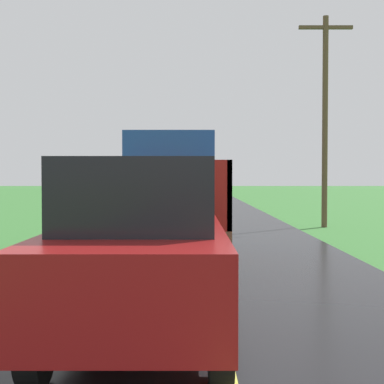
# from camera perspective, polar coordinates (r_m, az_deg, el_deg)

# --- Properties ---
(banana_truck_near) EXTENTS (2.38, 5.82, 2.80)m
(banana_truck_near) POSITION_cam_1_polar(r_m,az_deg,el_deg) (11.68, -2.64, -0.09)
(banana_truck_near) COLOR #2D2D30
(banana_truck_near) RESTS_ON road_surface
(utility_pole_roadside) EXTENTS (1.91, 0.20, 7.52)m
(utility_pole_roadside) POSITION_cam_1_polar(r_m,az_deg,el_deg) (19.49, 14.25, 8.19)
(utility_pole_roadside) COLOR brown
(utility_pole_roadside) RESTS_ON ground
(following_car) EXTENTS (1.74, 4.10, 1.92)m
(following_car) POSITION_cam_1_polar(r_m,az_deg,el_deg) (5.62, -5.49, -6.02)
(following_car) COLOR maroon
(following_car) RESTS_ON road_surface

